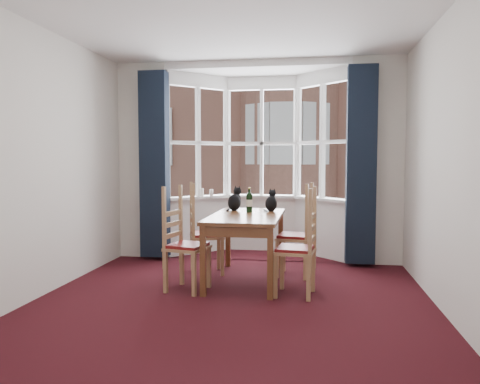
% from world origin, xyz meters
% --- Properties ---
extents(floor, '(4.50, 4.50, 0.00)m').
position_xyz_m(floor, '(0.00, 0.00, 0.00)').
color(floor, black).
rests_on(floor, ground).
extents(ceiling, '(4.50, 4.50, 0.00)m').
position_xyz_m(ceiling, '(0.00, 0.00, 2.80)').
color(ceiling, white).
rests_on(ceiling, floor).
extents(wall_left, '(0.00, 4.50, 4.50)m').
position_xyz_m(wall_left, '(-2.00, 0.00, 1.40)').
color(wall_left, silver).
rests_on(wall_left, floor).
extents(wall_right, '(0.00, 4.50, 4.50)m').
position_xyz_m(wall_right, '(2.00, 0.00, 1.40)').
color(wall_right, silver).
rests_on(wall_right, floor).
extents(wall_near, '(4.00, 0.00, 4.00)m').
position_xyz_m(wall_near, '(0.00, -2.25, 1.40)').
color(wall_near, silver).
rests_on(wall_near, floor).
extents(wall_back_pier_left, '(0.70, 0.12, 2.80)m').
position_xyz_m(wall_back_pier_left, '(-1.65, 2.25, 1.40)').
color(wall_back_pier_left, silver).
rests_on(wall_back_pier_left, floor).
extents(wall_back_pier_right, '(0.70, 0.12, 2.80)m').
position_xyz_m(wall_back_pier_right, '(1.65, 2.25, 1.40)').
color(wall_back_pier_right, silver).
rests_on(wall_back_pier_right, floor).
extents(bay_window, '(2.76, 0.94, 2.80)m').
position_xyz_m(bay_window, '(0.00, 2.75, 1.40)').
color(bay_window, white).
rests_on(bay_window, floor).
extents(curtain_left, '(0.38, 0.22, 2.60)m').
position_xyz_m(curtain_left, '(-1.42, 2.07, 1.35)').
color(curtain_left, black).
rests_on(curtain_left, floor).
extents(curtain_right, '(0.38, 0.22, 2.60)m').
position_xyz_m(curtain_right, '(1.42, 2.07, 1.35)').
color(curtain_right, black).
rests_on(curtain_right, floor).
extents(dining_table, '(0.81, 1.50, 0.78)m').
position_xyz_m(dining_table, '(0.03, 1.10, 0.69)').
color(dining_table, brown).
rests_on(dining_table, floor).
extents(chair_left_near, '(0.48, 0.50, 0.92)m').
position_xyz_m(chair_left_near, '(-0.64, 0.62, 0.47)').
color(chair_left_near, '#A67C51').
rests_on(chair_left_near, floor).
extents(chair_left_far, '(0.51, 0.53, 0.92)m').
position_xyz_m(chair_left_far, '(-0.60, 1.36, 0.47)').
color(chair_left_far, '#A67C51').
rests_on(chair_left_far, floor).
extents(chair_right_near, '(0.45, 0.47, 0.92)m').
position_xyz_m(chair_right_near, '(0.70, 0.58, 0.47)').
color(chair_right_near, '#A67C51').
rests_on(chair_right_near, floor).
extents(chair_right_far, '(0.46, 0.48, 0.92)m').
position_xyz_m(chair_right_far, '(0.67, 1.41, 0.47)').
color(chair_right_far, '#A67C51').
rests_on(chair_right_far, floor).
extents(cat_left, '(0.23, 0.27, 0.32)m').
position_xyz_m(cat_left, '(-0.18, 1.52, 0.90)').
color(cat_left, black).
rests_on(cat_left, dining_table).
extents(cat_right, '(0.17, 0.23, 0.29)m').
position_xyz_m(cat_right, '(0.28, 1.52, 0.89)').
color(cat_right, black).
rests_on(cat_right, dining_table).
extents(wine_bottle, '(0.08, 0.08, 0.30)m').
position_xyz_m(wine_bottle, '(0.03, 1.35, 0.91)').
color(wine_bottle, black).
rests_on(wine_bottle, dining_table).
extents(candle_tall, '(0.06, 0.06, 0.12)m').
position_xyz_m(candle_tall, '(-0.87, 2.60, 0.93)').
color(candle_tall, white).
rests_on(candle_tall, bay_window).
extents(candle_short, '(0.06, 0.06, 0.10)m').
position_xyz_m(candle_short, '(-0.72, 2.63, 0.92)').
color(candle_short, white).
rests_on(candle_short, bay_window).
extents(street, '(80.00, 80.00, 0.00)m').
position_xyz_m(street, '(0.00, 32.25, -6.00)').
color(street, '#333335').
rests_on(street, ground).
extents(tenement_building, '(18.40, 7.80, 15.20)m').
position_xyz_m(tenement_building, '(0.00, 14.01, 1.60)').
color(tenement_building, '#915C4B').
rests_on(tenement_building, street).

